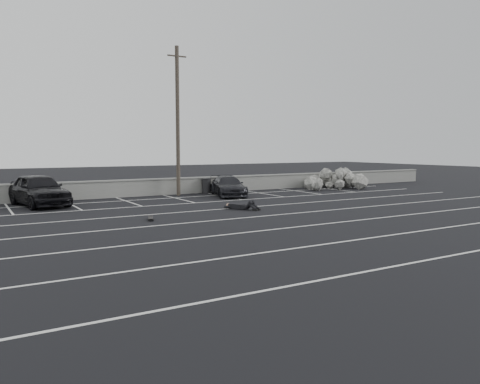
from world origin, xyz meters
TOP-DOWN VIEW (x-y plane):
  - ground at (0.00, 0.00)m, footprint 120.00×120.00m
  - seawall at (0.00, 14.00)m, footprint 50.00×0.45m
  - stall_lines at (-0.08, 4.41)m, footprint 36.00×20.05m
  - car_left at (-6.52, 12.00)m, footprint 2.91×5.22m
  - car_right at (4.34, 11.32)m, footprint 2.86×4.56m
  - utility_pole at (1.80, 13.20)m, footprint 1.23×0.25m
  - trash_bin at (3.96, 13.60)m, footprint 0.85×0.85m
  - riprap_pile at (14.04, 12.08)m, footprint 5.37×3.94m
  - person at (1.68, 5.71)m, footprint 2.80×3.16m
  - skateboard at (-3.21, 4.48)m, footprint 0.44×0.80m

SIDE VIEW (x-z plane):
  - ground at x=0.00m, z-range 0.00..0.00m
  - stall_lines at x=-0.08m, z-range 0.00..0.01m
  - skateboard at x=-3.21m, z-range 0.03..0.12m
  - person at x=1.68m, z-range 0.00..0.49m
  - riprap_pile at x=14.04m, z-range -0.09..1.04m
  - trash_bin at x=3.96m, z-range 0.01..1.00m
  - seawall at x=0.00m, z-range 0.02..1.08m
  - car_right at x=4.34m, z-range 0.00..1.23m
  - car_left at x=-6.52m, z-range 0.00..1.68m
  - utility_pole at x=1.80m, z-range 0.06..9.29m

